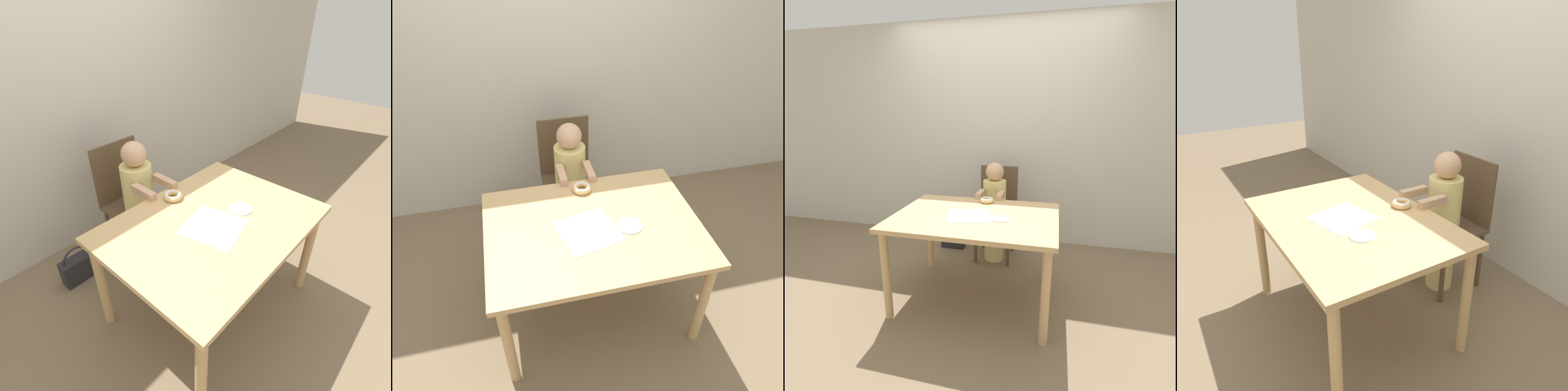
% 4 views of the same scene
% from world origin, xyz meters
% --- Properties ---
extents(ground_plane, '(12.00, 12.00, 0.00)m').
position_xyz_m(ground_plane, '(0.00, 0.00, 0.00)').
color(ground_plane, '#7A664C').
extents(wall_back, '(8.00, 0.05, 2.50)m').
position_xyz_m(wall_back, '(0.00, 1.34, 1.25)').
color(wall_back, beige).
rests_on(wall_back, ground_plane).
extents(dining_table, '(1.27, 0.94, 0.74)m').
position_xyz_m(dining_table, '(0.00, 0.00, 0.65)').
color(dining_table, tan).
rests_on(dining_table, ground_plane).
extents(chair, '(0.40, 0.42, 0.96)m').
position_xyz_m(chair, '(0.01, 0.85, 0.50)').
color(chair, brown).
rests_on(chair, ground_plane).
extents(child_figure, '(0.25, 0.42, 1.04)m').
position_xyz_m(child_figure, '(0.01, 0.72, 0.53)').
color(child_figure, '#E0D17F').
rests_on(child_figure, ground_plane).
extents(donut, '(0.13, 0.13, 0.04)m').
position_xyz_m(donut, '(0.01, 0.35, 0.76)').
color(donut, '#DBB270').
rests_on(donut, dining_table).
extents(napkin, '(0.39, 0.39, 0.00)m').
position_xyz_m(napkin, '(-0.04, -0.04, 0.74)').
color(napkin, white).
rests_on(napkin, dining_table).
extents(handbag, '(0.26, 0.11, 0.31)m').
position_xyz_m(handbag, '(-0.51, 0.90, 0.12)').
color(handbag, '#232328').
rests_on(handbag, ground_plane).
extents(plate, '(0.15, 0.15, 0.01)m').
position_xyz_m(plate, '(0.21, -0.05, 0.74)').
color(plate, white).
rests_on(plate, dining_table).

